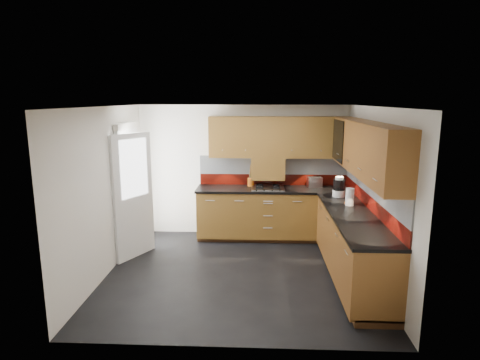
{
  "coord_description": "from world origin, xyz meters",
  "views": [
    {
      "loc": [
        0.27,
        -5.48,
        2.5
      ],
      "look_at": [
        -0.01,
        0.65,
        1.26
      ],
      "focal_mm": 30.0,
      "sensor_mm": 36.0,
      "label": 1
    }
  ],
  "objects_px": {
    "toaster": "(314,182)",
    "food_processor": "(339,188)",
    "gas_hob": "(268,188)",
    "utensil_pot": "(251,181)"
  },
  "relations": [
    {
      "from": "utensil_pot",
      "to": "toaster",
      "type": "height_order",
      "value": "utensil_pot"
    },
    {
      "from": "toaster",
      "to": "utensil_pot",
      "type": "bearing_deg",
      "value": 178.87
    },
    {
      "from": "toaster",
      "to": "food_processor",
      "type": "height_order",
      "value": "food_processor"
    },
    {
      "from": "gas_hob",
      "to": "utensil_pot",
      "type": "bearing_deg",
      "value": 146.14
    },
    {
      "from": "gas_hob",
      "to": "food_processor",
      "type": "xyz_separation_m",
      "value": [
        1.14,
        -0.54,
        0.14
      ]
    },
    {
      "from": "toaster",
      "to": "food_processor",
      "type": "distance_m",
      "value": 0.78
    },
    {
      "from": "gas_hob",
      "to": "food_processor",
      "type": "bearing_deg",
      "value": -25.41
    },
    {
      "from": "gas_hob",
      "to": "toaster",
      "type": "distance_m",
      "value": 0.87
    },
    {
      "from": "utensil_pot",
      "to": "toaster",
      "type": "bearing_deg",
      "value": -1.13
    },
    {
      "from": "food_processor",
      "to": "toaster",
      "type": "bearing_deg",
      "value": 112.04
    }
  ]
}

